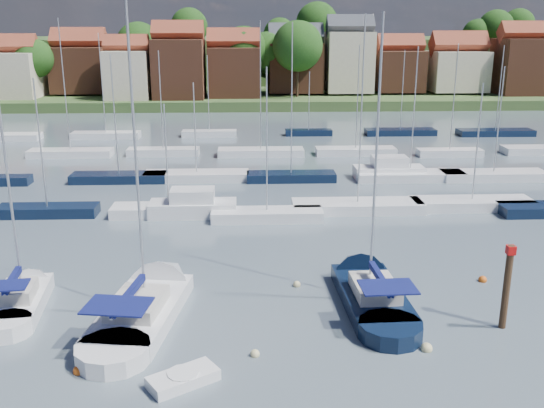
{
  "coord_description": "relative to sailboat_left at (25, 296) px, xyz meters",
  "views": [
    {
      "loc": [
        -0.94,
        -27.12,
        14.7
      ],
      "look_at": [
        0.84,
        14.0,
        2.67
      ],
      "focal_mm": 40.0,
      "sensor_mm": 36.0,
      "label": 1
    }
  ],
  "objects": [
    {
      "name": "buoy_f",
      "position": [
        20.81,
        -6.14,
        -0.37
      ],
      "size": [
        0.55,
        0.55,
        0.55
      ],
      "primitive_type": "sphere",
      "color": "beige",
      "rests_on": "ground"
    },
    {
      "name": "ground",
      "position": [
        13.33,
        35.74,
        -0.37
      ],
      "size": [
        260.0,
        260.0,
        0.0
      ],
      "primitive_type": "plane",
      "color": "#475761",
      "rests_on": "ground"
    },
    {
      "name": "tender",
      "position": [
        9.56,
        -8.46,
        -0.12
      ],
      "size": [
        3.24,
        2.77,
        0.64
      ],
      "rotation": [
        0.0,
        0.0,
        0.57
      ],
      "color": "white",
      "rests_on": "ground"
    },
    {
      "name": "marina_field",
      "position": [
        15.24,
        30.89,
        0.06
      ],
      "size": [
        79.62,
        41.41,
        15.93
      ],
      "color": "white",
      "rests_on": "ground"
    },
    {
      "name": "sailboat_left",
      "position": [
        0.0,
        0.0,
        0.0
      ],
      "size": [
        3.45,
        9.31,
        12.49
      ],
      "rotation": [
        0.0,
        0.0,
        1.69
      ],
      "color": "white",
      "rests_on": "ground"
    },
    {
      "name": "buoy_c",
      "position": [
        5.34,
        -5.68,
        -0.37
      ],
      "size": [
        0.53,
        0.53,
        0.53
      ],
      "primitive_type": "sphere",
      "color": "#D85914",
      "rests_on": "ground"
    },
    {
      "name": "sailboat_centre",
      "position": [
        7.11,
        -0.59,
        -0.02
      ],
      "size": [
        5.46,
        13.56,
        17.83
      ],
      "rotation": [
        0.0,
        0.0,
        1.42
      ],
      "color": "white",
      "rests_on": "ground"
    },
    {
      "name": "buoy_h",
      "position": [
        4.87,
        -7.4,
        -0.37
      ],
      "size": [
        0.55,
        0.55,
        0.55
      ],
      "primitive_type": "sphere",
      "color": "#D85914",
      "rests_on": "ground"
    },
    {
      "name": "far_shore_town",
      "position": [
        15.56,
        128.41,
        4.24
      ],
      "size": [
        212.46,
        90.0,
        22.27
      ],
      "color": "#455A2D",
      "rests_on": "ground"
    },
    {
      "name": "buoy_d",
      "position": [
        12.68,
        -6.31,
        -0.37
      ],
      "size": [
        0.44,
        0.44,
        0.44
      ],
      "primitive_type": "sphere",
      "color": "beige",
      "rests_on": "ground"
    },
    {
      "name": "buoy_e",
      "position": [
        15.28,
        1.5,
        -0.37
      ],
      "size": [
        0.44,
        0.44,
        0.44
      ],
      "primitive_type": "sphere",
      "color": "beige",
      "rests_on": "ground"
    },
    {
      "name": "sailboat_navy",
      "position": [
        19.15,
        0.49,
        -0.02
      ],
      "size": [
        3.64,
        12.27,
        16.82
      ],
      "rotation": [
        0.0,
        0.0,
        1.61
      ],
      "color": "black",
      "rests_on": "ground"
    },
    {
      "name": "timber_piling",
      "position": [
        25.31,
        -4.05,
        0.96
      ],
      "size": [
        0.4,
        0.4,
        6.68
      ],
      "color": "#4C331E",
      "rests_on": "ground"
    },
    {
      "name": "buoy_b",
      "position": [
        6.19,
        -7.13,
        -0.37
      ],
      "size": [
        0.41,
        0.41,
        0.41
      ],
      "primitive_type": "sphere",
      "color": "beige",
      "rests_on": "ground"
    },
    {
      "name": "buoy_g",
      "position": [
        26.52,
        1.72,
        -0.37
      ],
      "size": [
        0.5,
        0.5,
        0.5
      ],
      "primitive_type": "sphere",
      "color": "#D85914",
      "rests_on": "ground"
    }
  ]
}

